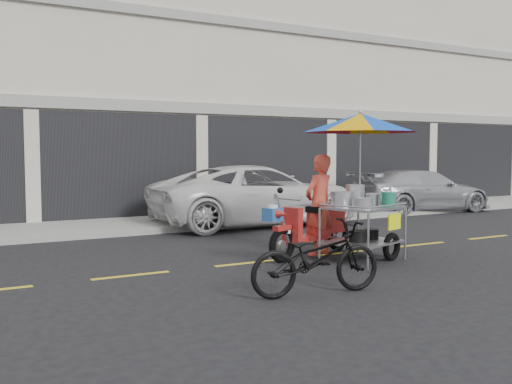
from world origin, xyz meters
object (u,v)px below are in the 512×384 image
near_bicycle (316,258)px  food_vendor_rig (345,166)px  silver_pickup (421,191)px  white_pickup (258,195)px

near_bicycle → food_vendor_rig: size_ratio=0.62×
near_bicycle → food_vendor_rig: food_vendor_rig is taller
food_vendor_rig → silver_pickup: bearing=18.7°
near_bicycle → food_vendor_rig: bearing=-38.6°
silver_pickup → near_bicycle: size_ratio=2.46×
near_bicycle → white_pickup: bearing=-16.3°
silver_pickup → food_vendor_rig: bearing=132.7°
white_pickup → silver_pickup: white_pickup is taller
silver_pickup → near_bicycle: silver_pickup is taller
near_bicycle → silver_pickup: bearing=-44.9°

